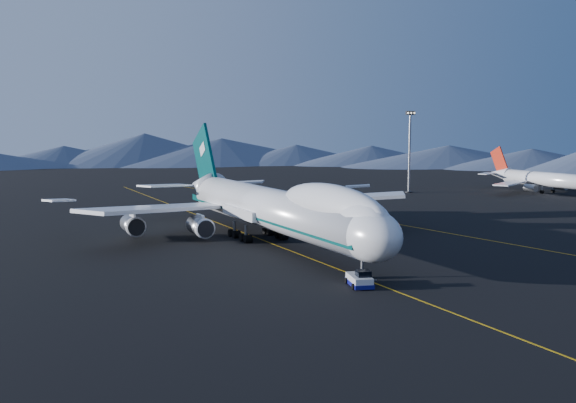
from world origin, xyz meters
name	(u,v)px	position (x,y,z in m)	size (l,w,h in m)	color
ground	(271,243)	(0.00, 0.00, 0.00)	(500.00, 500.00, 0.00)	black
taxiway_line_main	(271,243)	(0.00, 0.00, 0.01)	(0.25, 220.00, 0.01)	#D2990C
taxiway_line_side	(390,223)	(30.00, 10.00, 0.01)	(0.25, 200.00, 0.01)	#D2990C
boeing_747	(271,207)	(0.00, 0.03, 5.81)	(59.62, 72.43, 19.37)	silver
pushback_tug	(359,281)	(-2.42, -29.68, 0.62)	(3.52, 4.97, 1.97)	silver
second_jet	(549,180)	(103.10, 36.88, 3.87)	(39.79, 44.96, 12.79)	silver
service_van	(356,212)	(30.00, 22.16, 0.72)	(2.38, 5.16, 1.43)	silver
floodlight_mast	(410,152)	(69.08, 56.14, 11.68)	(2.85, 2.14, 23.06)	black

